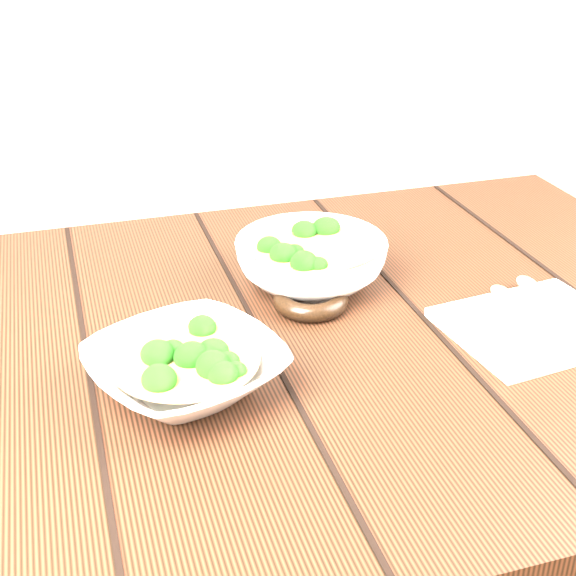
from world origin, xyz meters
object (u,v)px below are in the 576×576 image
Objects in this scene: soup_bowl_back at (311,261)px; trivet at (311,300)px; napkin at (534,326)px; table at (279,416)px; soup_bowl_front at (186,367)px.

soup_bowl_back is 0.07m from trivet.
napkin is at bearing -41.95° from soup_bowl_back.
trivet is at bearing -108.34° from soup_bowl_back.
trivet is at bearing 40.64° from table.
napkin is (0.42, -0.00, -0.02)m from soup_bowl_front.
table is 0.33m from napkin.
soup_bowl_back is (0.20, 0.19, 0.01)m from soup_bowl_front.
soup_bowl_front is at bearing -144.48° from trivet.
soup_bowl_front is 1.00× the size of soup_bowl_back.
soup_bowl_front is 0.42m from napkin.
soup_bowl_front reaches higher than table.
napkin is at bearing -28.87° from trivet.
trivet is at bearing 144.42° from napkin.
soup_bowl_front reaches higher than trivet.
soup_bowl_back reaches higher than napkin.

